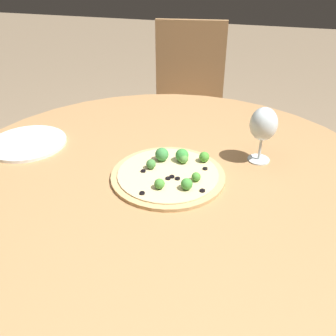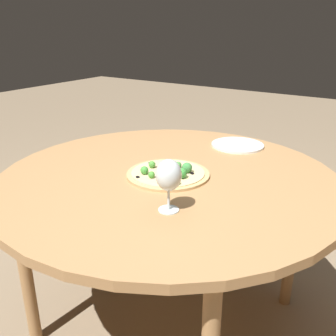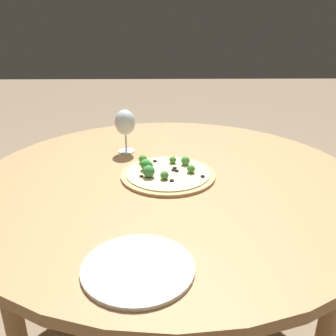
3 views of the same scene
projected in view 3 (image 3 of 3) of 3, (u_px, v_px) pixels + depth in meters
The scene contains 5 objects.
ground_plane at pixel (169, 336), 1.52m from camera, with size 12.00×12.00×0.00m, color #847056.
dining_table at pixel (170, 192), 1.26m from camera, with size 1.30×1.30×0.71m.
pizza at pixel (166, 173), 1.25m from camera, with size 0.32×0.32×0.05m.
wine_glass at pixel (125, 123), 1.42m from camera, with size 0.08×0.08×0.17m.
plate_near at pixel (138, 268), 0.80m from camera, with size 0.24×0.24×0.01m.
Camera 3 is at (-1.13, 0.02, 1.23)m, focal length 40.00 mm.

